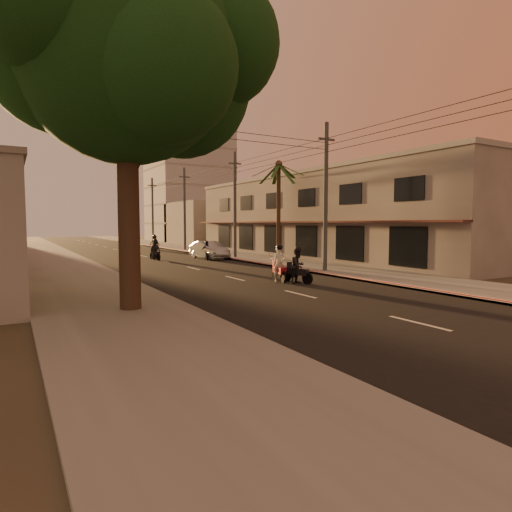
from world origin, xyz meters
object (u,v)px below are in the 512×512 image
(palm_tree, at_px, (279,170))
(parked_car, at_px, (209,250))
(scooter_mid_b, at_px, (207,251))
(broadleaf_tree, at_px, (136,56))
(scooter_red, at_px, (279,265))
(scooter_far_b, at_px, (155,243))
(scooter_mid_a, at_px, (298,266))
(scooter_far_a, at_px, (155,250))

(palm_tree, relative_size, parked_car, 1.78)
(palm_tree, relative_size, scooter_mid_b, 5.19)
(broadleaf_tree, bearing_deg, scooter_red, 24.50)
(scooter_far_b, bearing_deg, scooter_mid_a, -79.77)
(scooter_mid_b, bearing_deg, broadleaf_tree, -97.31)
(scooter_mid_b, bearing_deg, scooter_red, -75.79)
(broadleaf_tree, relative_size, parked_car, 2.62)
(scooter_mid_a, bearing_deg, scooter_far_b, 68.10)
(broadleaf_tree, height_order, parked_car, broadleaf_tree)
(scooter_mid_b, height_order, scooter_far_a, scooter_far_a)
(parked_car, bearing_deg, scooter_far_a, 157.34)
(broadleaf_tree, bearing_deg, parked_car, 59.95)
(scooter_far_a, bearing_deg, scooter_red, -92.92)
(scooter_red, bearing_deg, scooter_mid_b, 95.23)
(scooter_red, xyz_separation_m, scooter_mid_a, (0.45, -0.99, -0.01))
(broadleaf_tree, distance_m, scooter_red, 11.69)
(broadleaf_tree, bearing_deg, scooter_far_b, 72.55)
(scooter_far_b, xyz_separation_m, parked_car, (0.50, -13.87, -0.07))
(palm_tree, xyz_separation_m, scooter_mid_b, (-4.53, 3.77, -6.43))
(scooter_mid_a, bearing_deg, palm_tree, 42.62)
(broadleaf_tree, xyz_separation_m, parked_car, (10.65, 18.40, -7.74))
(scooter_red, bearing_deg, scooter_far_b, 99.32)
(scooter_far_a, relative_size, scooter_far_b, 1.01)
(scooter_mid_b, distance_m, parked_car, 0.95)
(broadleaf_tree, height_order, scooter_red, broadleaf_tree)
(broadleaf_tree, distance_m, parked_car, 22.62)
(broadleaf_tree, height_order, scooter_mid_b, broadleaf_tree)
(scooter_mid_a, distance_m, scooter_far_b, 29.63)
(scooter_mid_a, relative_size, scooter_far_b, 1.05)
(scooter_mid_b, height_order, scooter_far_b, scooter_far_b)
(scooter_red, bearing_deg, scooter_mid_a, -52.01)
(scooter_far_a, distance_m, scooter_far_b, 13.05)
(palm_tree, xyz_separation_m, scooter_far_a, (-8.16, 5.90, -6.35))
(broadleaf_tree, distance_m, palm_tree, 20.18)
(scooter_mid_b, distance_m, scooter_far_a, 4.21)
(scooter_mid_a, relative_size, scooter_mid_b, 1.18)
(scooter_red, distance_m, scooter_mid_a, 1.09)
(scooter_mid_a, distance_m, parked_car, 15.86)
(broadleaf_tree, height_order, scooter_far_b, broadleaf_tree)
(palm_tree, distance_m, scooter_mid_a, 14.20)
(scooter_far_a, height_order, scooter_far_b, same)
(palm_tree, bearing_deg, scooter_mid_b, 140.19)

